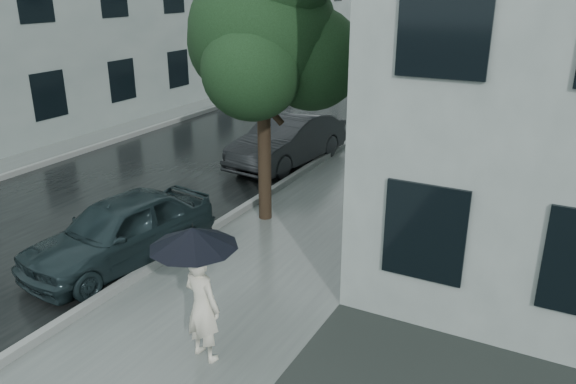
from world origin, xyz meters
The scene contains 12 objects.
ground centered at (0.00, 0.00, 0.00)m, with size 120.00×120.00×0.00m, color black.
sidewalk centered at (0.25, 12.00, 0.00)m, with size 3.50×60.00×0.01m, color slate.
kerb_near centered at (-1.57, 12.00, 0.07)m, with size 0.15×60.00×0.15m, color slate.
asphalt_road centered at (-5.08, 12.00, 0.00)m, with size 6.85×60.00×0.00m, color black.
kerb_far centered at (-8.57, 12.00, 0.07)m, with size 0.15×60.00×0.15m, color slate.
sidewalk_far centered at (-9.50, 12.00, 0.00)m, with size 1.70×60.00×0.01m, color #4C5451.
pedestrian centered at (0.83, -0.69, 0.83)m, with size 0.60×0.39×1.64m, color beige.
umbrella centered at (0.79, -0.73, 1.89)m, with size 1.29×1.29×1.15m.
street_tree centered at (-0.93, 4.22, 4.09)m, with size 3.99×3.63×6.04m.
lamp_post centered at (-1.12, 11.97, 2.89)m, with size 0.84×0.40×5.04m.
car_near centered at (-2.27, 0.96, 0.66)m, with size 1.55×3.85×1.31m, color #182629.
car_far centered at (-2.38, 7.94, 0.72)m, with size 1.51×4.33×1.43m, color #232628.
Camera 1 is at (5.02, -6.08, 5.05)m, focal length 35.00 mm.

